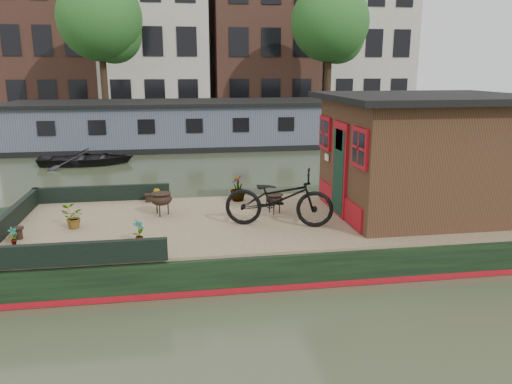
{
  "coord_description": "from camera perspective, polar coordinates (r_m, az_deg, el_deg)",
  "views": [
    {
      "loc": [
        -2.8,
        -9.42,
        3.57
      ],
      "look_at": [
        -1.2,
        0.5,
        1.07
      ],
      "focal_mm": 35.0,
      "sensor_mm": 36.0,
      "label": 1
    }
  ],
  "objects": [
    {
      "name": "houseboat_deck",
      "position": [
        10.26,
        7.1,
        -2.84
      ],
      "size": [
        11.8,
        3.8,
        0.05
      ],
      "primitive_type": "cube",
      "color": "#9B855F",
      "rests_on": "houseboat_hull"
    },
    {
      "name": "townhouse_row",
      "position": [
        37.29,
        -4.87,
        20.58
      ],
      "size": [
        27.25,
        8.0,
        16.5
      ],
      "color": "brown",
      "rests_on": "ground"
    },
    {
      "name": "houseboat_hull",
      "position": [
        10.09,
        -0.28,
        -5.13
      ],
      "size": [
        14.01,
        4.02,
        0.6
      ],
      "color": "black",
      "rests_on": "ground"
    },
    {
      "name": "bollard_port",
      "position": [
        11.44,
        -12.25,
        -0.68
      ],
      "size": [
        0.17,
        0.17,
        0.19
      ],
      "primitive_type": "cylinder",
      "color": "black",
      "rests_on": "houseboat_deck"
    },
    {
      "name": "potted_plant_a",
      "position": [
        8.77,
        -13.26,
        -4.43
      ],
      "size": [
        0.25,
        0.27,
        0.42
      ],
      "primitive_type": "imported",
      "rotation": [
        0.0,
        0.0,
        0.99
      ],
      "color": "#9F4B2D",
      "rests_on": "houseboat_deck"
    },
    {
      "name": "ground",
      "position": [
        10.46,
        6.99,
        -6.12
      ],
      "size": [
        120.0,
        120.0,
        0.0
      ],
      "primitive_type": "plane",
      "color": "#353F28",
      "rests_on": "ground"
    },
    {
      "name": "far_houseboat",
      "position": [
        23.73,
        -2.35,
        7.65
      ],
      "size": [
        20.4,
        4.4,
        2.11
      ],
      "color": "#4B5264",
      "rests_on": "ground"
    },
    {
      "name": "tree_left",
      "position": [
        28.81,
        -17.09,
        18.0
      ],
      "size": [
        4.4,
        4.4,
        7.4
      ],
      "color": "#332316",
      "rests_on": "quay"
    },
    {
      "name": "potted_plant_c",
      "position": [
        9.94,
        -20.26,
        -2.73
      ],
      "size": [
        0.44,
        0.4,
        0.43
      ],
      "primitive_type": "imported",
      "rotation": [
        0.0,
        0.0,
        3.31
      ],
      "color": "#94562B",
      "rests_on": "houseboat_deck"
    },
    {
      "name": "bow_bulwark",
      "position": [
        10.07,
        -21.81,
        -2.9
      ],
      "size": [
        3.0,
        4.0,
        0.35
      ],
      "color": "black",
      "rests_on": "houseboat_deck"
    },
    {
      "name": "brazier_rear",
      "position": [
        10.35,
        -10.76,
        -1.37
      ],
      "size": [
        0.57,
        0.57,
        0.46
      ],
      "primitive_type": null,
      "rotation": [
        0.0,
        0.0,
        -0.43
      ],
      "color": "black",
      "rests_on": "houseboat_deck"
    },
    {
      "name": "potted_plant_e",
      "position": [
        9.45,
        -26.0,
        -4.53
      ],
      "size": [
        0.19,
        0.2,
        0.31
      ],
      "primitive_type": "imported",
      "rotation": [
        0.0,
        0.0,
        0.97
      ],
      "color": "brown",
      "rests_on": "houseboat_deck"
    },
    {
      "name": "tree_right",
      "position": [
        29.96,
        8.68,
        18.26
      ],
      "size": [
        4.4,
        4.4,
        7.4
      ],
      "color": "#332316",
      "rests_on": "quay"
    },
    {
      "name": "quay",
      "position": [
        30.22,
        -3.84,
        8.0
      ],
      "size": [
        60.0,
        6.0,
        0.9
      ],
      "primitive_type": "cube",
      "color": "#47443F",
      "rests_on": "ground"
    },
    {
      "name": "dinghy",
      "position": [
        20.13,
        -18.81,
        4.04
      ],
      "size": [
        3.57,
        2.61,
        0.72
      ],
      "primitive_type": "imported",
      "rotation": [
        0.0,
        0.0,
        1.6
      ],
      "color": "black",
      "rests_on": "ground"
    },
    {
      "name": "brazier_front",
      "position": [
        10.28,
        2.1,
        -1.37
      ],
      "size": [
        0.5,
        0.5,
        0.41
      ],
      "primitive_type": null,
      "rotation": [
        0.0,
        0.0,
        0.39
      ],
      "color": "black",
      "rests_on": "houseboat_deck"
    },
    {
      "name": "bollard_stbd",
      "position": [
        9.73,
        -25.49,
        -4.27
      ],
      "size": [
        0.19,
        0.19,
        0.21
      ],
      "primitive_type": "cylinder",
      "color": "black",
      "rests_on": "houseboat_deck"
    },
    {
      "name": "cabin",
      "position": [
        10.8,
        18.55,
        4.2
      ],
      "size": [
        4.0,
        3.5,
        2.42
      ],
      "color": "black",
      "rests_on": "houseboat_deck"
    },
    {
      "name": "potted_plant_d",
      "position": [
        11.27,
        -2.09,
        0.51
      ],
      "size": [
        0.35,
        0.35,
        0.61
      ],
      "primitive_type": "imported",
      "rotation": [
        0.0,
        0.0,
        4.69
      ],
      "color": "#9D5C2B",
      "rests_on": "houseboat_deck"
    },
    {
      "name": "bicycle",
      "position": [
        9.43,
        2.64,
        -0.71
      ],
      "size": [
        2.17,
        1.24,
        1.08
      ],
      "primitive_type": "imported",
      "rotation": [
        0.0,
        0.0,
        1.3
      ],
      "color": "black",
      "rests_on": "houseboat_deck"
    },
    {
      "name": "potted_plant_b",
      "position": [
        11.3,
        -11.24,
        -0.44
      ],
      "size": [
        0.23,
        0.23,
        0.33
      ],
      "primitive_type": "imported",
      "rotation": [
        0.0,
        0.0,
        2.51
      ],
      "color": "brown",
      "rests_on": "houseboat_deck"
    }
  ]
}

